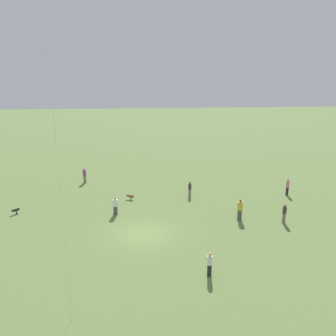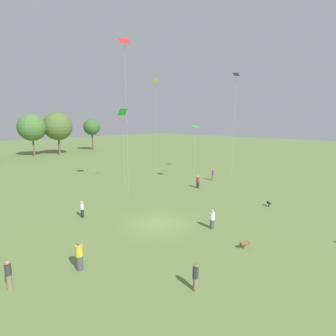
% 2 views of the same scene
% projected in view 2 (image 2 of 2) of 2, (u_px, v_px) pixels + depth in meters
% --- Properties ---
extents(ground_plane, '(240.00, 240.00, 0.00)m').
position_uv_depth(ground_plane, '(158.00, 223.00, 23.74)').
color(ground_plane, olive).
extents(tree_4, '(6.91, 6.91, 10.84)m').
position_uv_depth(tree_4, '(32.00, 127.00, 66.91)').
color(tree_4, brown).
rests_on(tree_4, ground_plane).
extents(tree_5, '(7.55, 7.55, 11.42)m').
position_uv_depth(tree_5, '(58.00, 126.00, 70.41)').
color(tree_5, brown).
rests_on(tree_5, ground_plane).
extents(tree_6, '(5.00, 5.00, 9.66)m').
position_uv_depth(tree_6, '(92.00, 127.00, 80.71)').
color(tree_6, brown).
rests_on(tree_6, ground_plane).
extents(person_0, '(0.45, 0.45, 1.71)m').
position_uv_depth(person_0, '(9.00, 275.00, 14.33)').
color(person_0, '#847056').
rests_on(person_0, ground_plane).
extents(person_1, '(0.41, 0.41, 1.63)m').
position_uv_depth(person_1, '(82.00, 209.00, 25.07)').
color(person_1, '#232328').
rests_on(person_1, ground_plane).
extents(person_2, '(0.41, 0.41, 1.60)m').
position_uv_depth(person_2, '(195.00, 277.00, 14.25)').
color(person_2, '#847056').
rests_on(person_2, ground_plane).
extents(person_3, '(0.66, 0.66, 1.91)m').
position_uv_depth(person_3, '(79.00, 256.00, 16.20)').
color(person_3, '#4C4C51').
rests_on(person_3, ground_plane).
extents(person_4, '(0.49, 0.49, 1.84)m').
position_uv_depth(person_4, '(213.00, 175.00, 40.41)').
color(person_4, '#847056').
rests_on(person_4, ground_plane).
extents(person_5, '(0.62, 0.62, 1.69)m').
position_uv_depth(person_5, '(212.00, 219.00, 22.48)').
color(person_5, '#4C4C51').
rests_on(person_5, ground_plane).
extents(person_6, '(0.63, 0.63, 1.74)m').
position_uv_depth(person_6, '(198.00, 182.00, 35.97)').
color(person_6, '#232328').
rests_on(person_6, ground_plane).
extents(kite_0, '(1.13, 1.10, 16.31)m').
position_uv_depth(kite_0, '(236.00, 80.00, 39.56)').
color(kite_0, black).
rests_on(kite_0, ground_plane).
extents(kite_1, '(1.48, 1.35, 18.50)m').
position_uv_depth(kite_1, '(125.00, 47.00, 29.86)').
color(kite_1, red).
rests_on(kite_1, ground_plane).
extents(kite_2, '(1.26, 0.89, 10.77)m').
position_uv_depth(kite_2, '(123.00, 114.00, 35.79)').
color(kite_2, green).
rests_on(kite_2, ground_plane).
extents(kite_3, '(0.95, 0.91, 8.50)m').
position_uv_depth(kite_3, '(195.00, 128.00, 37.18)').
color(kite_3, green).
rests_on(kite_3, ground_plane).
extents(kite_5, '(0.89, 0.57, 17.27)m').
position_uv_depth(kite_5, '(156.00, 86.00, 51.81)').
color(kite_5, yellow).
rests_on(kite_5, ground_plane).
extents(dog_0, '(0.62, 0.64, 0.53)m').
position_uv_depth(dog_0, '(269.00, 203.00, 28.39)').
color(dog_0, black).
rests_on(dog_0, ground_plane).
extents(dog_1, '(0.78, 0.52, 0.53)m').
position_uv_depth(dog_1, '(245.00, 244.00, 19.07)').
color(dog_1, brown).
rests_on(dog_1, ground_plane).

